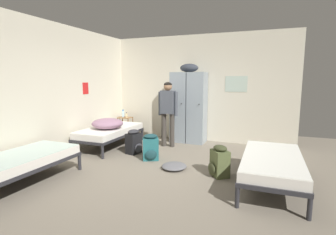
% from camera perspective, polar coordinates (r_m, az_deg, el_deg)
% --- Properties ---
extents(ground_plane, '(8.17, 8.17, 0.00)m').
position_cam_1_polar(ground_plane, '(4.88, -1.12, -11.52)').
color(ground_plane, gray).
extents(room_backdrop, '(4.96, 5.17, 2.84)m').
position_cam_1_polar(room_backdrop, '(6.28, -7.21, 6.15)').
color(room_backdrop, beige).
rests_on(room_backdrop, ground_plane).
extents(locker_bank, '(0.90, 0.55, 2.07)m').
position_cam_1_polar(locker_bank, '(6.83, 4.62, 2.58)').
color(locker_bank, '#8C99A3').
rests_on(locker_bank, ground_plane).
extents(shelf_unit, '(0.38, 0.30, 0.57)m').
position_cam_1_polar(shelf_unit, '(7.65, -9.45, -1.59)').
color(shelf_unit, brown).
rests_on(shelf_unit, ground_plane).
extents(bed_left_front, '(0.90, 1.90, 0.49)m').
position_cam_1_polar(bed_left_front, '(4.74, -30.45, -8.52)').
color(bed_left_front, '#28282D').
rests_on(bed_left_front, ground_plane).
extents(bed_left_rear, '(0.90, 1.90, 0.49)m').
position_cam_1_polar(bed_left_rear, '(6.56, -12.72, -3.05)').
color(bed_left_rear, '#28282D').
rests_on(bed_left_rear, ground_plane).
extents(bed_right, '(0.90, 1.90, 0.49)m').
position_cam_1_polar(bed_right, '(4.39, 22.12, -9.23)').
color(bed_right, '#28282D').
rests_on(bed_right, ground_plane).
extents(bedding_heap, '(0.75, 0.73, 0.25)m').
position_cam_1_polar(bedding_heap, '(6.35, -13.28, -1.31)').
color(bedding_heap, gray).
rests_on(bedding_heap, bed_left_rear).
extents(person_traveler, '(0.51, 0.21, 1.60)m').
position_cam_1_polar(person_traveler, '(6.32, -0.02, 2.10)').
color(person_traveler, '#3D3833').
rests_on(person_traveler, ground_plane).
extents(water_bottle, '(0.07, 0.07, 0.22)m').
position_cam_1_polar(water_bottle, '(7.66, -9.94, 0.84)').
color(water_bottle, '#B2DBEA').
rests_on(water_bottle, shelf_unit).
extents(lotion_bottle, '(0.05, 0.05, 0.15)m').
position_cam_1_polar(lotion_bottle, '(7.54, -9.20, 0.52)').
color(lotion_bottle, beige).
rests_on(lotion_bottle, shelf_unit).
extents(backpack_teal, '(0.40, 0.41, 0.55)m').
position_cam_1_polar(backpack_teal, '(5.39, -3.88, -6.70)').
color(backpack_teal, '#23666B').
rests_on(backpack_teal, ground_plane).
extents(backpack_olive, '(0.42, 0.41, 0.55)m').
position_cam_1_polar(backpack_olive, '(4.59, 11.31, -9.59)').
color(backpack_olive, '#566038').
rests_on(backpack_olive, ground_plane).
extents(backpack_black, '(0.38, 0.37, 0.55)m').
position_cam_1_polar(backpack_black, '(5.89, -7.57, -5.45)').
color(backpack_black, black).
rests_on(backpack_black, ground_plane).
extents(clothes_pile_grey, '(0.47, 0.49, 0.10)m').
position_cam_1_polar(clothes_pile_grey, '(4.92, 1.39, -10.74)').
color(clothes_pile_grey, slate).
rests_on(clothes_pile_grey, ground_plane).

